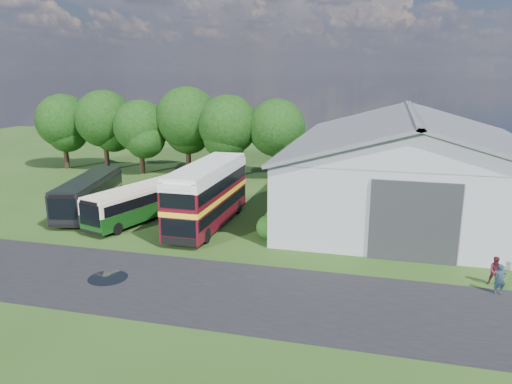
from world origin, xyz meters
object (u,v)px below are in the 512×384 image
(bus_maroon_double, at_px, (207,195))
(visitor_a, at_px, (500,280))
(storage_shed, at_px, (409,160))
(bus_green_single, at_px, (141,202))
(bus_dark_single, at_px, (89,194))
(visitor_b, at_px, (496,272))

(bus_maroon_double, distance_m, visitor_a, 20.03)
(storage_shed, xyz_separation_m, bus_green_single, (-19.83, -8.45, -2.71))
(storage_shed, distance_m, bus_dark_single, 26.25)
(visitor_a, bearing_deg, storage_shed, 102.87)
(storage_shed, height_order, bus_maroon_double, storage_shed)
(bus_dark_single, bearing_deg, bus_maroon_double, -17.80)
(bus_green_single, distance_m, visitor_b, 24.84)
(bus_dark_single, bearing_deg, visitor_b, -25.94)
(storage_shed, relative_size, visitor_a, 15.39)
(bus_green_single, bearing_deg, bus_maroon_double, 16.61)
(bus_dark_single, xyz_separation_m, visitor_b, (29.29, -7.03, -0.70))
(bus_maroon_double, height_order, visitor_a, bus_maroon_double)
(storage_shed, bearing_deg, visitor_b, -73.61)
(bus_green_single, relative_size, bus_maroon_double, 0.94)
(bus_dark_single, distance_m, visitor_b, 30.13)
(bus_dark_single, height_order, visitor_b, bus_dark_single)
(bus_dark_single, bearing_deg, bus_green_single, -23.28)
(visitor_b, bearing_deg, bus_green_single, 169.06)
(storage_shed, bearing_deg, bus_maroon_double, -149.59)
(storage_shed, relative_size, bus_green_single, 2.43)
(storage_shed, distance_m, visitor_b, 15.47)
(bus_green_single, distance_m, visitor_a, 25.13)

